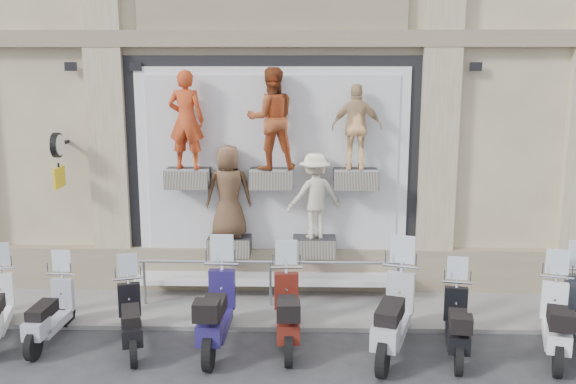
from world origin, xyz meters
name	(u,v)px	position (x,y,z in m)	size (l,w,h in m)	color
ground	(264,359)	(0.00, 0.00, 0.00)	(90.00, 90.00, 0.00)	#2E2E30
sidewalk	(271,305)	(0.00, 2.10, 0.04)	(16.00, 2.20, 0.08)	gray
shop_vitrine	(273,171)	(0.02, 2.74, 2.43)	(5.60, 0.90, 4.30)	black
guard_rail	(271,285)	(0.00, 2.00, 0.47)	(5.06, 0.10, 0.93)	#9EA0A5
clock_sign_bracket	(58,153)	(-3.90, 2.47, 2.80)	(0.10, 0.80, 1.02)	black
scooter_c	(49,302)	(-3.46, 0.51, 0.69)	(0.50, 1.70, 1.38)	#9599A1
scooter_d	(130,307)	(-2.10, 0.31, 0.70)	(0.50, 1.72, 1.40)	black
scooter_e	(216,298)	(-0.77, 0.39, 0.84)	(0.60, 2.06, 1.67)	#1F1752
scooter_f	(287,299)	(0.34, 0.49, 0.78)	(0.56, 1.93, 1.57)	#54160E
scooter_g	(394,301)	(1.97, 0.23, 0.86)	(0.62, 2.12, 1.72)	#A3A4A9
scooter_h	(458,312)	(2.95, 0.21, 0.71)	(0.51, 1.74, 1.41)	black
scooter_i	(557,309)	(4.45, 0.22, 0.77)	(0.55, 1.89, 1.53)	white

